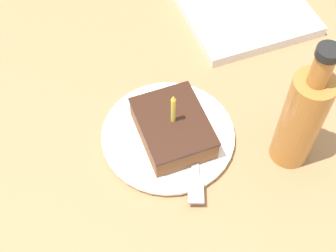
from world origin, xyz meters
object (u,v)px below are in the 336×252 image
(cake_slice, at_px, (173,128))
(bottle, at_px, (302,118))
(plate, at_px, (168,135))
(marble_board, at_px, (243,8))
(fork, at_px, (195,157))

(cake_slice, bearing_deg, bottle, -28.05)
(plate, height_order, bottle, bottle)
(plate, bearing_deg, marble_board, 43.03)
(bottle, relative_size, marble_board, 1.00)
(cake_slice, distance_m, marble_board, 0.34)
(cake_slice, height_order, bottle, bottle)
(plate, height_order, marble_board, marble_board)
(cake_slice, bearing_deg, plate, 133.48)
(cake_slice, xyz_separation_m, fork, (0.02, -0.05, -0.02))
(plate, relative_size, bottle, 0.91)
(fork, xyz_separation_m, bottle, (0.15, -0.04, 0.08))
(plate, xyz_separation_m, marble_board, (0.25, 0.23, 0.00))
(fork, bearing_deg, bottle, -13.90)
(cake_slice, relative_size, bottle, 0.55)
(fork, xyz_separation_m, marble_board, (0.22, 0.29, -0.01))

